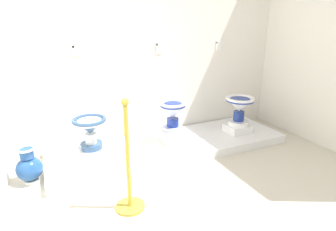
# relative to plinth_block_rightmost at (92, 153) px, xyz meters

# --- Properties ---
(ground_plane) EXTENTS (5.88, 5.38, 0.02)m
(ground_plane) POSITION_rel_plinth_block_rightmost_xyz_m (1.05, -1.37, -0.19)
(ground_plane) COLOR beige
(wall_back) EXTENTS (4.08, 0.06, 3.28)m
(wall_back) POSITION_rel_plinth_block_rightmost_xyz_m (1.05, 0.55, 1.46)
(wall_back) COLOR white
(wall_back) RESTS_ON ground_plane
(display_platform) EXTENTS (3.16, 0.94, 0.11)m
(display_platform) POSITION_rel_plinth_block_rightmost_xyz_m (1.05, 0.03, -0.12)
(display_platform) COLOR white
(display_platform) RESTS_ON ground_plane
(plinth_block_rightmost) EXTENTS (0.29, 0.37, 0.13)m
(plinth_block_rightmost) POSITION_rel_plinth_block_rightmost_xyz_m (0.00, 0.00, 0.00)
(plinth_block_rightmost) COLOR white
(plinth_block_rightmost) RESTS_ON display_platform
(antique_toilet_rightmost) EXTENTS (0.38, 0.38, 0.37)m
(antique_toilet_rightmost) POSITION_rel_plinth_block_rightmost_xyz_m (-0.00, 0.00, 0.32)
(antique_toilet_rightmost) COLOR #33547F
(antique_toilet_rightmost) RESTS_ON plinth_block_rightmost
(plinth_block_pale_glazed) EXTENTS (0.29, 0.32, 0.16)m
(plinth_block_pale_glazed) POSITION_rel_plinth_block_rightmost_xyz_m (1.07, 0.05, 0.02)
(plinth_block_pale_glazed) COLOR white
(plinth_block_pale_glazed) RESTS_ON display_platform
(antique_toilet_pale_glazed) EXTENTS (0.35, 0.35, 0.38)m
(antique_toilet_pale_glazed) POSITION_rel_plinth_block_rightmost_xyz_m (1.07, 0.05, 0.35)
(antique_toilet_pale_glazed) COLOR #B1BAE5
(antique_toilet_pale_glazed) RESTS_ON plinth_block_pale_glazed
(plinth_block_leftmost) EXTENTS (0.34, 0.28, 0.11)m
(plinth_block_leftmost) POSITION_rel_plinth_block_rightmost_xyz_m (2.07, -0.05, -0.01)
(plinth_block_leftmost) COLOR white
(plinth_block_leftmost) RESTS_ON display_platform
(antique_toilet_leftmost) EXTENTS (0.41, 0.41, 0.42)m
(antique_toilet_leftmost) POSITION_rel_plinth_block_rightmost_xyz_m (2.07, -0.05, 0.32)
(antique_toilet_leftmost) COLOR white
(antique_toilet_leftmost) RESTS_ON plinth_block_leftmost
(info_placard_first) EXTENTS (0.10, 0.01, 0.13)m
(info_placard_first) POSITION_rel_plinth_block_rightmost_xyz_m (-0.00, 0.51, 1.14)
(info_placard_first) COLOR white
(info_placard_second) EXTENTS (0.09, 0.01, 0.15)m
(info_placard_second) POSITION_rel_plinth_block_rightmost_xyz_m (1.08, 0.51, 1.13)
(info_placard_second) COLOR white
(info_placard_third) EXTENTS (0.10, 0.01, 0.15)m
(info_placard_third) POSITION_rel_plinth_block_rightmost_xyz_m (2.04, 0.51, 1.13)
(info_placard_third) COLOR white
(decorative_vase_corner) EXTENTS (0.27, 0.27, 0.40)m
(decorative_vase_corner) POSITION_rel_plinth_block_rightmost_xyz_m (-0.67, -0.05, 0.00)
(decorative_vase_corner) COLOR white
(decorative_vase_corner) RESTS_ON ground_plane
(stanchion_post_near_left) EXTENTS (0.27, 0.27, 1.05)m
(stanchion_post_near_left) POSITION_rel_plinth_block_rightmost_xyz_m (0.17, -0.92, 0.12)
(stanchion_post_near_left) COLOR gold
(stanchion_post_near_left) RESTS_ON ground_plane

